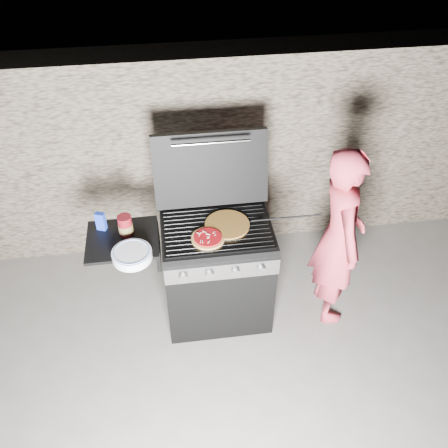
{
  "coord_description": "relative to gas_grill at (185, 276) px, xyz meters",
  "views": [
    {
      "loc": [
        -0.31,
        -2.65,
        3.24
      ],
      "look_at": [
        0.05,
        0.0,
        0.95
      ],
      "focal_mm": 40.0,
      "sensor_mm": 36.0,
      "label": 1
    }
  ],
  "objects": [
    {
      "name": "stone_wall",
      "position": [
        0.25,
        1.05,
        0.44
      ],
      "size": [
        8.0,
        0.35,
        1.8
      ],
      "primitive_type": "cube",
      "color": "#7A6B5A",
      "rests_on": "ground"
    },
    {
      "name": "pizza_plain",
      "position": [
        0.33,
        0.02,
        0.46
      ],
      "size": [
        0.4,
        0.4,
        0.02
      ],
      "primitive_type": "cylinder",
      "rotation": [
        0.0,
        0.0,
        -0.31
      ],
      "color": "#B9862B",
      "rests_on": "gas_grill"
    },
    {
      "name": "plate_stack",
      "position": [
        -0.35,
        -0.21,
        0.48
      ],
      "size": [
        0.31,
        0.31,
        0.06
      ],
      "primitive_type": "cylinder",
      "rotation": [
        0.0,
        0.0,
        0.19
      ],
      "color": "white",
      "rests_on": "gas_grill"
    },
    {
      "name": "sauce_jar",
      "position": [
        -0.39,
        0.05,
        0.52
      ],
      "size": [
        0.11,
        0.11,
        0.15
      ],
      "primitive_type": "cylinder",
      "rotation": [
        0.0,
        0.0,
        -0.13
      ],
      "color": "maroon",
      "rests_on": "gas_grill"
    },
    {
      "name": "ground",
      "position": [
        0.25,
        0.0,
        -0.46
      ],
      "size": [
        50.0,
        50.0,
        0.0
      ],
      "primitive_type": "plane",
      "color": "#605B56"
    },
    {
      "name": "gas_grill",
      "position": [
        0.0,
        0.0,
        0.0
      ],
      "size": [
        1.34,
        0.79,
        0.91
      ],
      "primitive_type": null,
      "color": "black",
      "rests_on": "ground"
    },
    {
      "name": "blue_carton",
      "position": [
        -0.56,
        0.12,
        0.52
      ],
      "size": [
        0.08,
        0.06,
        0.14
      ],
      "primitive_type": "cube",
      "rotation": [
        0.0,
        0.0,
        -0.37
      ],
      "color": "#1935BB",
      "rests_on": "gas_grill"
    },
    {
      "name": "tongs",
      "position": [
        0.75,
        0.0,
        0.51
      ],
      "size": [
        0.48,
        0.11,
        0.1
      ],
      "primitive_type": "cylinder",
      "rotation": [
        0.0,
        1.4,
        -0.21
      ],
      "color": "black",
      "rests_on": "gas_grill"
    },
    {
      "name": "person",
      "position": [
        1.15,
        -0.06,
        0.31
      ],
      "size": [
        0.38,
        0.57,
        1.53
      ],
      "primitive_type": "imported",
      "rotation": [
        0.0,
        0.0,
        1.54
      ],
      "color": "#C63949",
      "rests_on": "ground"
    },
    {
      "name": "pizza_topped",
      "position": [
        0.17,
        -0.1,
        0.47
      ],
      "size": [
        0.26,
        0.26,
        0.03
      ],
      "primitive_type": null,
      "rotation": [
        0.0,
        0.0,
        0.13
      ],
      "color": "#D89048",
      "rests_on": "gas_grill"
    }
  ]
}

